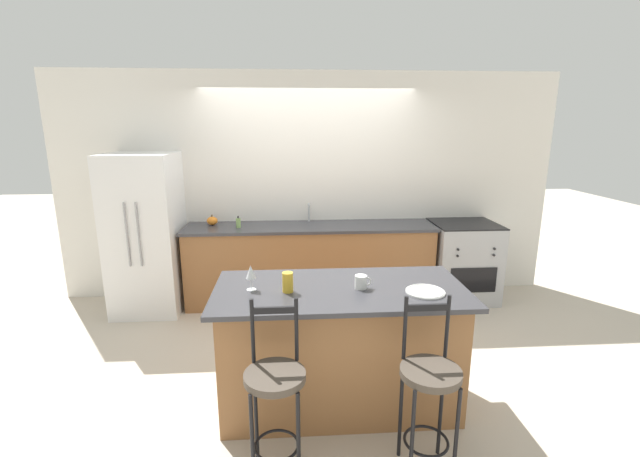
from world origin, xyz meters
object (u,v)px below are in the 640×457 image
at_px(bar_stool_near, 275,392).
at_px(wine_glass, 251,273).
at_px(pumpkin_decoration, 212,221).
at_px(soap_bottle, 238,223).
at_px(refrigerator, 146,234).
at_px(dinner_plate, 425,291).
at_px(tumbler_cup, 288,282).
at_px(coffee_mug, 361,282).
at_px(bar_stool_far, 429,388).
at_px(oven_range, 462,261).

bearing_deg(bar_stool_near, wine_glass, 105.13).
height_order(pumpkin_decoration, soap_bottle, soap_bottle).
distance_m(refrigerator, soap_bottle, 1.03).
bearing_deg(pumpkin_decoration, dinner_plate, -49.96).
bearing_deg(tumbler_cup, soap_bottle, 106.16).
bearing_deg(refrigerator, dinner_plate, -38.35).
distance_m(dinner_plate, pumpkin_decoration, 2.89).
height_order(wine_glass, pumpkin_decoration, wine_glass).
bearing_deg(wine_glass, soap_bottle, 99.25).
distance_m(coffee_mug, soap_bottle, 2.24).
bearing_deg(pumpkin_decoration, bar_stool_far, -58.11).
relative_size(dinner_plate, tumbler_cup, 1.91).
distance_m(bar_stool_near, coffee_mug, 0.98).
height_order(oven_range, bar_stool_far, bar_stool_far).
distance_m(tumbler_cup, pumpkin_decoration, 2.32).
xyz_separation_m(bar_stool_far, tumbler_cup, (-0.83, 0.65, 0.44)).
height_order(refrigerator, bar_stool_far, refrigerator).
height_order(oven_range, tumbler_cup, tumbler_cup).
xyz_separation_m(refrigerator, dinner_plate, (2.57, -2.03, 0.05)).
bearing_deg(pumpkin_decoration, coffee_mug, -55.90).
relative_size(pumpkin_decoration, soap_bottle, 0.94).
distance_m(oven_range, dinner_plate, 2.41).
distance_m(refrigerator, dinner_plate, 3.27).
xyz_separation_m(bar_stool_near, wine_glass, (-0.18, 0.68, 0.50)).
relative_size(bar_stool_near, coffee_mug, 9.09).
xyz_separation_m(bar_stool_near, pumpkin_decoration, (-0.82, 2.76, 0.42)).
relative_size(coffee_mug, soap_bottle, 0.90).
bearing_deg(pumpkin_decoration, tumbler_cup, -67.21).
xyz_separation_m(oven_range, dinner_plate, (-1.14, -2.07, 0.48)).
height_order(dinner_plate, pumpkin_decoration, pumpkin_decoration).
relative_size(bar_stool_near, wine_glass, 5.98).
bearing_deg(wine_glass, pumpkin_decoration, 107.01).
height_order(refrigerator, oven_range, refrigerator).
bearing_deg(pumpkin_decoration, wine_glass, -72.99).
height_order(oven_range, dinner_plate, dinner_plate).
distance_m(oven_range, wine_glass, 3.11).
distance_m(dinner_plate, coffee_mug, 0.45).
height_order(refrigerator, tumbler_cup, refrigerator).
xyz_separation_m(wine_glass, coffee_mug, (0.79, -0.02, -0.08)).
distance_m(dinner_plate, tumbler_cup, 0.97).
bearing_deg(coffee_mug, dinner_plate, -14.46).
bearing_deg(soap_bottle, tumbler_cup, -73.84).
bearing_deg(pumpkin_decoration, soap_bottle, -25.37).
bearing_deg(bar_stool_far, coffee_mug, 114.31).
relative_size(bar_stool_far, soap_bottle, 8.21).
bearing_deg(coffee_mug, oven_range, 51.23).
bearing_deg(bar_stool_near, bar_stool_far, -1.53).
distance_m(refrigerator, pumpkin_decoration, 0.73).
xyz_separation_m(refrigerator, pumpkin_decoration, (0.70, 0.19, 0.09)).
bearing_deg(pumpkin_decoration, bar_stool_near, -73.45).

